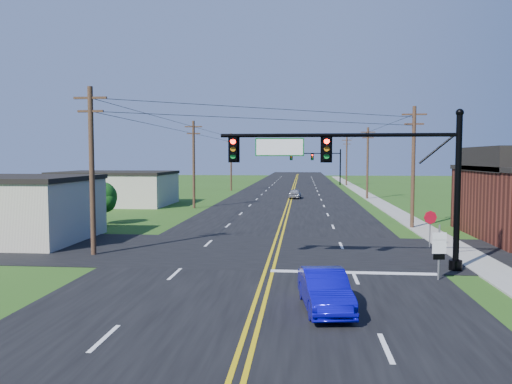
# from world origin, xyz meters

# --- Properties ---
(ground) EXTENTS (260.00, 260.00, 0.00)m
(ground) POSITION_xyz_m (0.00, 0.00, 0.00)
(ground) COLOR #294D16
(ground) RESTS_ON ground
(road_main) EXTENTS (16.00, 220.00, 0.04)m
(road_main) POSITION_xyz_m (0.00, 50.00, 0.02)
(road_main) COLOR black
(road_main) RESTS_ON ground
(road_cross) EXTENTS (70.00, 10.00, 0.04)m
(road_cross) POSITION_xyz_m (0.00, 12.00, 0.02)
(road_cross) COLOR black
(road_cross) RESTS_ON ground
(sidewalk) EXTENTS (2.00, 160.00, 0.08)m
(sidewalk) POSITION_xyz_m (10.50, 40.00, 0.04)
(sidewalk) COLOR gray
(sidewalk) RESTS_ON ground
(signal_mast_main) EXTENTS (11.30, 0.60, 7.48)m
(signal_mast_main) POSITION_xyz_m (4.34, 8.00, 4.75)
(signal_mast_main) COLOR black
(signal_mast_main) RESTS_ON ground
(signal_mast_far) EXTENTS (10.98, 0.60, 7.48)m
(signal_mast_far) POSITION_xyz_m (4.44, 80.00, 4.55)
(signal_mast_far) COLOR black
(signal_mast_far) RESTS_ON ground
(cream_bldg_near) EXTENTS (10.20, 8.20, 4.10)m
(cream_bldg_near) POSITION_xyz_m (-17.00, 14.00, 2.06)
(cream_bldg_near) COLOR beige
(cream_bldg_near) RESTS_ON ground
(cream_bldg_far) EXTENTS (12.20, 9.20, 3.70)m
(cream_bldg_far) POSITION_xyz_m (-19.00, 38.00, 1.86)
(cream_bldg_far) COLOR beige
(cream_bldg_far) RESTS_ON ground
(utility_pole_left_a) EXTENTS (1.80, 0.28, 9.00)m
(utility_pole_left_a) POSITION_xyz_m (-9.50, 10.00, 4.72)
(utility_pole_left_a) COLOR #3C291B
(utility_pole_left_a) RESTS_ON ground
(utility_pole_left_b) EXTENTS (1.80, 0.28, 9.00)m
(utility_pole_left_b) POSITION_xyz_m (-9.50, 35.00, 4.72)
(utility_pole_left_b) COLOR #3C291B
(utility_pole_left_b) RESTS_ON ground
(utility_pole_left_c) EXTENTS (1.80, 0.28, 9.00)m
(utility_pole_left_c) POSITION_xyz_m (-9.50, 62.00, 4.72)
(utility_pole_left_c) COLOR #3C291B
(utility_pole_left_c) RESTS_ON ground
(utility_pole_right_a) EXTENTS (1.80, 0.28, 9.00)m
(utility_pole_right_a) POSITION_xyz_m (9.80, 22.00, 4.72)
(utility_pole_right_a) COLOR #3C291B
(utility_pole_right_a) RESTS_ON ground
(utility_pole_right_b) EXTENTS (1.80, 0.28, 9.00)m
(utility_pole_right_b) POSITION_xyz_m (9.80, 48.00, 4.72)
(utility_pole_right_b) COLOR #3C291B
(utility_pole_right_b) RESTS_ON ground
(utility_pole_right_c) EXTENTS (1.80, 0.28, 9.00)m
(utility_pole_right_c) POSITION_xyz_m (9.80, 78.00, 4.72)
(utility_pole_right_c) COLOR #3C291B
(utility_pole_right_c) RESTS_ON ground
(tree_right_back) EXTENTS (3.00, 3.00, 4.10)m
(tree_right_back) POSITION_xyz_m (16.00, 26.00, 2.60)
(tree_right_back) COLOR #3C291B
(tree_right_back) RESTS_ON ground
(tree_left) EXTENTS (2.40, 2.40, 3.37)m
(tree_left) POSITION_xyz_m (-14.00, 22.00, 2.16)
(tree_left) COLOR #3C291B
(tree_left) RESTS_ON ground
(blue_car) EXTENTS (1.93, 4.25, 1.35)m
(blue_car) POSITION_xyz_m (2.48, 1.38, 0.68)
(blue_car) COLOR #0B08AE
(blue_car) RESTS_ON ground
(distant_car) EXTENTS (1.59, 3.63, 1.22)m
(distant_car) POSITION_xyz_m (0.73, 47.92, 0.61)
(distant_car) COLOR #A7A7AC
(distant_car) RESTS_ON ground
(route_sign) EXTENTS (0.60, 0.13, 2.41)m
(route_sign) POSITION_xyz_m (7.50, 5.98, 1.40)
(route_sign) COLOR slate
(route_sign) RESTS_ON ground
(stop_sign) EXTENTS (0.77, 0.19, 2.19)m
(stop_sign) POSITION_xyz_m (9.06, 13.79, 1.58)
(stop_sign) COLOR slate
(stop_sign) RESTS_ON ground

